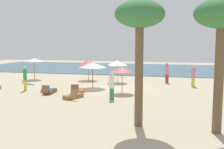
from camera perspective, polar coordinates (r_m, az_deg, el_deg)
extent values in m
plane|color=#BCAD8E|center=(22.85, 1.33, -3.14)|extent=(60.00, 60.00, 0.00)
cube|color=#3D6075|center=(39.50, 6.35, 1.17)|extent=(48.00, 16.00, 0.06)
cylinder|color=olive|center=(29.98, -15.60, 1.10)|extent=(0.06, 0.06, 2.14)
cone|color=silver|center=(29.90, -15.66, 2.92)|extent=(1.96, 1.96, 0.33)
cylinder|color=brown|center=(23.75, -3.97, -0.18)|extent=(0.06, 0.06, 2.12)
cone|color=silver|center=(23.66, -3.99, 1.98)|extent=(2.27, 2.27, 0.43)
cylinder|color=olive|center=(28.35, -4.84, 0.86)|extent=(0.05, 0.05, 2.00)
cone|color=#D84C3F|center=(28.27, -4.86, 2.55)|extent=(1.89, 1.89, 0.42)
cylinder|color=brown|center=(26.71, 1.09, 0.59)|extent=(0.05, 0.05, 2.08)
cone|color=white|center=(26.63, 1.09, 2.41)|extent=(1.94, 1.94, 0.48)
cylinder|color=olive|center=(21.34, 2.08, -1.25)|extent=(0.05, 0.05, 1.93)
cone|color=#D84C3F|center=(21.23, 2.09, 1.01)|extent=(1.75, 1.75, 0.34)
cube|color=brown|center=(21.59, -6.55, -3.41)|extent=(0.96, 1.60, 0.28)
cube|color=brown|center=(20.98, -7.63, -2.89)|extent=(0.64, 0.49, 0.61)
cube|color=olive|center=(19.72, -7.93, -4.43)|extent=(1.15, 1.61, 0.28)
cube|color=olive|center=(18.98, -7.84, -3.97)|extent=(0.69, 0.60, 0.58)
cube|color=brown|center=(21.87, -12.53, -3.40)|extent=(0.73, 1.55, 0.28)
cube|color=brown|center=(21.23, -13.51, -2.96)|extent=(0.61, 0.51, 0.55)
cube|color=#2D4C8C|center=(21.84, -12.54, -3.00)|extent=(0.60, 1.09, 0.03)
cylinder|color=yellow|center=(25.39, 16.24, -1.49)|extent=(0.40, 0.40, 0.79)
cylinder|color=#D17299|center=(25.28, 16.30, 0.32)|extent=(0.47, 0.47, 0.83)
sphere|color=beige|center=(25.23, 16.34, 1.48)|extent=(0.22, 0.22, 0.22)
cylinder|color=#BF3338|center=(26.88, 11.17, -0.85)|extent=(0.44, 0.44, 0.82)
cylinder|color=#D17299|center=(26.78, 11.21, 0.94)|extent=(0.52, 0.52, 0.86)
sphere|color=#A37556|center=(26.73, 11.24, 2.08)|extent=(0.23, 0.23, 0.23)
cylinder|color=yellow|center=(23.50, -17.31, -2.13)|extent=(0.30, 0.30, 0.85)
cylinder|color=#338C59|center=(23.38, -17.39, -0.04)|extent=(0.35, 0.35, 0.88)
sphere|color=beige|center=(23.32, -17.44, 1.31)|extent=(0.24, 0.24, 0.24)
cylinder|color=#338C59|center=(19.05, -0.04, -3.97)|extent=(0.40, 0.40, 0.80)
cylinder|color=white|center=(18.91, -0.04, -1.55)|extent=(0.47, 0.47, 0.83)
sphere|color=beige|center=(18.84, -0.04, 0.01)|extent=(0.23, 0.23, 0.23)
cylinder|color=brown|center=(13.01, 5.54, -0.19)|extent=(0.39, 0.39, 4.82)
ellipsoid|color=#38753D|center=(12.96, 5.69, 12.24)|extent=(2.29, 2.29, 1.26)
cylinder|color=brown|center=(12.78, 21.01, -0.92)|extent=(0.40, 0.40, 4.74)
ellipsoid|color=#38753D|center=(12.72, 21.57, 11.57)|extent=(2.32, 2.32, 1.28)
ellipsoid|color=#338CCC|center=(27.02, -16.85, -1.79)|extent=(2.04, 1.53, 0.07)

